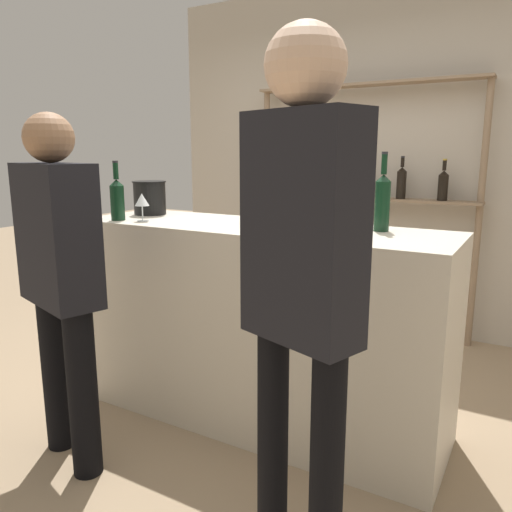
% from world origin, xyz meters
% --- Properties ---
extents(ground_plane, '(16.00, 16.00, 0.00)m').
position_xyz_m(ground_plane, '(0.00, 0.00, 0.00)').
color(ground_plane, '#9E8466').
extents(bar_counter, '(2.03, 0.63, 1.09)m').
position_xyz_m(bar_counter, '(0.00, 0.00, 0.54)').
color(bar_counter, beige).
rests_on(bar_counter, ground_plane).
extents(back_wall, '(3.63, 0.12, 2.80)m').
position_xyz_m(back_wall, '(0.00, 1.91, 1.40)').
color(back_wall, '#B2A899').
rests_on(back_wall, ground_plane).
extents(back_shelf, '(1.83, 0.18, 1.99)m').
position_xyz_m(back_shelf, '(0.01, 1.73, 1.29)').
color(back_shelf, '#897056').
rests_on(back_shelf, ground_plane).
extents(counter_bottle_0, '(0.08, 0.08, 0.33)m').
position_xyz_m(counter_bottle_0, '(-0.77, -0.21, 1.21)').
color(counter_bottle_0, black).
rests_on(counter_bottle_0, bar_counter).
extents(counter_bottle_1, '(0.07, 0.07, 0.34)m').
position_xyz_m(counter_bottle_1, '(0.14, -0.02, 1.22)').
color(counter_bottle_1, '#0F1956').
rests_on(counter_bottle_1, bar_counter).
extents(counter_bottle_2, '(0.07, 0.07, 0.38)m').
position_xyz_m(counter_bottle_2, '(0.62, 0.14, 1.23)').
color(counter_bottle_2, black).
rests_on(counter_bottle_2, bar_counter).
extents(counter_bottle_3, '(0.07, 0.07, 0.31)m').
position_xyz_m(counter_bottle_3, '(-0.01, 0.02, 1.21)').
color(counter_bottle_3, black).
rests_on(counter_bottle_3, bar_counter).
extents(wine_glass, '(0.08, 0.08, 0.15)m').
position_xyz_m(wine_glass, '(-0.62, -0.17, 1.20)').
color(wine_glass, silver).
rests_on(wine_glass, bar_counter).
extents(ice_bucket, '(0.20, 0.20, 0.20)m').
position_xyz_m(ice_bucket, '(-0.80, 0.09, 1.19)').
color(ice_bucket, black).
rests_on(ice_bucket, bar_counter).
extents(cork_jar, '(0.11, 0.11, 0.16)m').
position_xyz_m(cork_jar, '(0.29, 0.19, 1.16)').
color(cork_jar, silver).
rests_on(cork_jar, bar_counter).
extents(customer_right, '(0.42, 0.29, 1.82)m').
position_xyz_m(customer_right, '(0.66, -0.87, 1.11)').
color(customer_right, black).
rests_on(customer_right, ground_plane).
extents(customer_left, '(0.51, 0.34, 1.63)m').
position_xyz_m(customer_left, '(-0.57, -0.78, 0.95)').
color(customer_left, black).
rests_on(customer_left, ground_plane).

